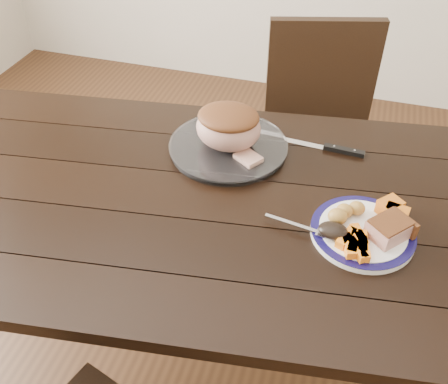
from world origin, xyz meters
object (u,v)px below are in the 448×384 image
(pork_slice, at_px, (389,229))
(dining_table, at_px, (199,221))
(dinner_plate, at_px, (362,233))
(fork, at_px, (305,228))
(roast_joint, at_px, (228,128))
(carving_knife, at_px, (331,148))
(chair_far, at_px, (319,132))
(serving_platter, at_px, (228,148))

(pork_slice, bearing_deg, dining_table, 177.00)
(dining_table, height_order, dinner_plate, dinner_plate)
(dinner_plate, height_order, pork_slice, pork_slice)
(pork_slice, bearing_deg, dinner_plate, 175.24)
(dining_table, xyz_separation_m, pork_slice, (0.49, -0.03, 0.13))
(fork, height_order, roast_joint, roast_joint)
(roast_joint, height_order, carving_knife, roast_joint)
(chair_far, bearing_deg, fork, 78.35)
(dining_table, distance_m, roast_joint, 0.28)
(chair_far, relative_size, roast_joint, 4.93)
(dining_table, relative_size, fork, 9.58)
(dining_table, relative_size, carving_knife, 5.32)
(dining_table, bearing_deg, chair_far, 71.74)
(roast_joint, bearing_deg, chair_far, 66.67)
(dining_table, xyz_separation_m, fork, (0.30, -0.06, 0.11))
(dining_table, bearing_deg, roast_joint, 84.64)
(chair_far, bearing_deg, roast_joint, 51.18)
(dinner_plate, xyz_separation_m, fork, (-0.14, -0.04, 0.01))
(serving_platter, xyz_separation_m, roast_joint, (0.00, -0.00, 0.07))
(dining_table, relative_size, chair_far, 1.83)
(dining_table, bearing_deg, carving_knife, 44.93)
(carving_knife, bearing_deg, dining_table, -131.23)
(serving_platter, bearing_deg, chair_far, 66.67)
(dinner_plate, distance_m, fork, 0.14)
(dining_table, distance_m, chair_far, 0.79)
(chair_far, relative_size, dinner_plate, 3.69)
(fork, bearing_deg, carving_knife, 96.89)
(dining_table, height_order, chair_far, chair_far)
(roast_joint, bearing_deg, serving_platter, 116.57)
(serving_platter, relative_size, fork, 1.92)
(dinner_plate, bearing_deg, carving_knife, 110.04)
(dining_table, xyz_separation_m, carving_knife, (0.31, 0.31, 0.10))
(serving_platter, relative_size, roast_joint, 1.81)
(pork_slice, xyz_separation_m, roast_joint, (-0.47, 0.25, 0.04))
(pork_slice, relative_size, carving_knife, 0.29)
(chair_far, relative_size, carving_knife, 2.90)
(dining_table, distance_m, dinner_plate, 0.44)
(pork_slice, height_order, fork, pork_slice)
(dining_table, xyz_separation_m, chair_far, (0.24, 0.73, -0.13))
(dining_table, relative_size, dinner_plate, 6.78)
(dining_table, height_order, fork, fork)
(pork_slice, relative_size, fork, 0.52)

